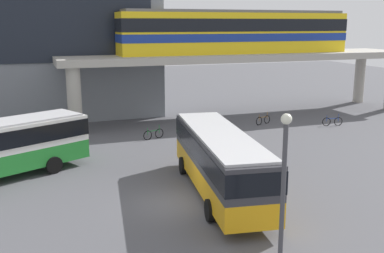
{
  "coord_description": "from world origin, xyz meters",
  "views": [
    {
      "loc": [
        -6.21,
        -19.8,
        8.48
      ],
      "look_at": [
        3.3,
        6.41,
        2.2
      ],
      "focal_mm": 42.89,
      "sensor_mm": 36.0,
      "label": 1
    }
  ],
  "objects_px": {
    "bus_main": "(220,156)",
    "bicycle_black": "(197,132)",
    "bicycle_blue": "(332,121)",
    "bicycle_brown": "(263,120)",
    "bicycle_green": "(154,134)",
    "train": "(237,31)",
    "station_building": "(20,10)"
  },
  "relations": [
    {
      "from": "train",
      "to": "bicycle_brown",
      "type": "bearing_deg",
      "value": -80.7
    },
    {
      "from": "train",
      "to": "bicycle_black",
      "type": "height_order",
      "value": "train"
    },
    {
      "from": "bicycle_black",
      "to": "bicycle_blue",
      "type": "xyz_separation_m",
      "value": [
        12.17,
        -0.3,
        0.0
      ]
    },
    {
      "from": "bus_main",
      "to": "bicycle_brown",
      "type": "distance_m",
      "value": 17.31
    },
    {
      "from": "station_building",
      "to": "bicycle_green",
      "type": "distance_m",
      "value": 19.94
    },
    {
      "from": "bus_main",
      "to": "bicycle_green",
      "type": "height_order",
      "value": "bus_main"
    },
    {
      "from": "bicycle_black",
      "to": "bicycle_blue",
      "type": "bearing_deg",
      "value": -1.42
    },
    {
      "from": "bicycle_black",
      "to": "bicycle_green",
      "type": "bearing_deg",
      "value": 172.11
    },
    {
      "from": "bicycle_brown",
      "to": "bicycle_green",
      "type": "xyz_separation_m",
      "value": [
        -10.22,
        -1.73,
        0.0
      ]
    },
    {
      "from": "bus_main",
      "to": "bicycle_blue",
      "type": "xyz_separation_m",
      "value": [
        15.37,
        11.46,
        -1.63
      ]
    },
    {
      "from": "train",
      "to": "bicycle_black",
      "type": "relative_size",
      "value": 12.08
    },
    {
      "from": "station_building",
      "to": "bicycle_green",
      "type": "relative_size",
      "value": 13.91
    },
    {
      "from": "station_building",
      "to": "bus_main",
      "type": "distance_m",
      "value": 29.91
    },
    {
      "from": "bicycle_brown",
      "to": "bicycle_black",
      "type": "bearing_deg",
      "value": -162.38
    },
    {
      "from": "station_building",
      "to": "bus_main",
      "type": "relative_size",
      "value": 2.11
    },
    {
      "from": "train",
      "to": "bicycle_green",
      "type": "xyz_separation_m",
      "value": [
        -9.54,
        -5.92,
        -7.42
      ]
    },
    {
      "from": "bicycle_blue",
      "to": "bicycle_green",
      "type": "height_order",
      "value": "same"
    },
    {
      "from": "bicycle_brown",
      "to": "bicycle_blue",
      "type": "height_order",
      "value": "same"
    },
    {
      "from": "bus_main",
      "to": "bicycle_blue",
      "type": "bearing_deg",
      "value": 36.72
    },
    {
      "from": "bicycle_blue",
      "to": "bicycle_black",
      "type": "bearing_deg",
      "value": 178.58
    },
    {
      "from": "bus_main",
      "to": "bicycle_green",
      "type": "distance_m",
      "value": 12.33
    },
    {
      "from": "station_building",
      "to": "bicycle_black",
      "type": "relative_size",
      "value": 13.33
    },
    {
      "from": "train",
      "to": "station_building",
      "type": "bearing_deg",
      "value": 152.87
    },
    {
      "from": "bicycle_black",
      "to": "bicycle_green",
      "type": "distance_m",
      "value": 3.34
    },
    {
      "from": "station_building",
      "to": "train",
      "type": "relative_size",
      "value": 1.1
    },
    {
      "from": "bicycle_green",
      "to": "bicycle_blue",
      "type": "bearing_deg",
      "value": -2.81
    },
    {
      "from": "train",
      "to": "bicycle_brown",
      "type": "distance_m",
      "value": 8.54
    },
    {
      "from": "bus_main",
      "to": "bicycle_blue",
      "type": "height_order",
      "value": "bus_main"
    },
    {
      "from": "bicycle_black",
      "to": "bicycle_blue",
      "type": "distance_m",
      "value": 12.18
    },
    {
      "from": "train",
      "to": "bus_main",
      "type": "distance_m",
      "value": 21.24
    },
    {
      "from": "bus_main",
      "to": "bicycle_black",
      "type": "bearing_deg",
      "value": 74.8
    },
    {
      "from": "bus_main",
      "to": "bicycle_black",
      "type": "xyz_separation_m",
      "value": [
        3.2,
        11.76,
        -1.63
      ]
    }
  ]
}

